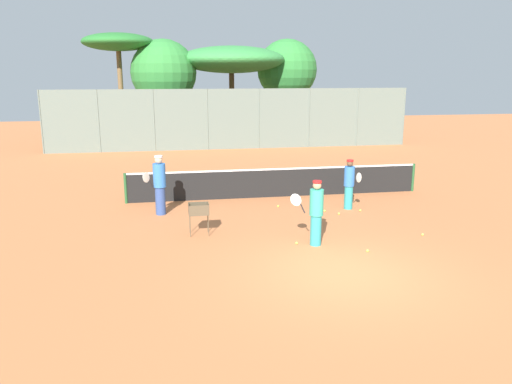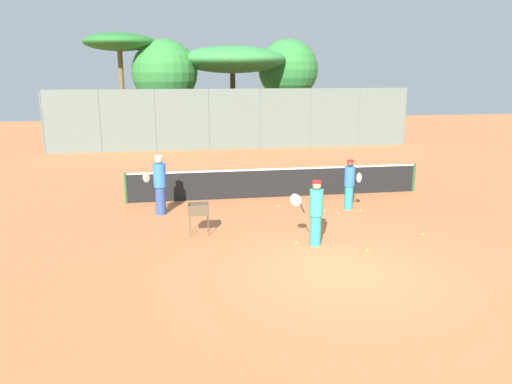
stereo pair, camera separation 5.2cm
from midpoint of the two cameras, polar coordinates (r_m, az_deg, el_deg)
The scene contains 18 objects.
ground_plane at distance 11.65m, azimuth 9.98°, elevation -9.23°, with size 80.00×80.00×0.00m, color #C67242.
tennis_net at distance 18.26m, azimuth 2.27°, elevation 1.15°, with size 10.85×0.10×1.07m.
back_fence at distance 29.82m, azimuth -2.63°, elevation 8.31°, with size 21.65×0.08×3.54m.
tree_0 at distance 33.80m, azimuth -15.53°, elevation 16.05°, with size 4.46×4.46×6.89m.
tree_1 at distance 36.14m, azimuth 3.52°, elevation 13.77°, with size 4.19×4.19×6.75m.
tree_2 at distance 33.57m, azimuth -10.55°, elevation 13.24°, with size 4.21×4.21×6.57m.
tree_3 at distance 34.60m, azimuth -2.87°, elevation 14.85°, with size 7.16×7.16×6.20m.
player_white_outfit at distance 16.85m, azimuth 10.52°, elevation 0.95°, with size 0.36×0.88×1.67m.
player_red_cap at distance 16.19m, azimuth -11.06°, elevation 0.87°, with size 0.74×0.76×1.92m.
player_yellow_shirt at distance 13.14m, azimuth 6.75°, elevation -2.29°, with size 0.89×0.42×1.75m.
ball_cart at distance 14.04m, azimuth -6.73°, elevation -2.25°, with size 0.56×0.41×0.90m.
tennis_ball_0 at distance 17.00m, azimuth 2.46°, elevation -1.61°, with size 0.07×0.07×0.07m, color #D1E54C.
tennis_ball_1 at distance 13.12m, azimuth 12.52°, elevation -6.56°, with size 0.07×0.07×0.07m, color #D1E54C.
tennis_ball_2 at distance 14.80m, azimuth 18.41°, elevation -4.63°, with size 0.07×0.07×0.07m, color #D1E54C.
tennis_ball_3 at distance 16.57m, azimuth 7.76°, elevation -2.13°, with size 0.07×0.07×0.07m, color #D1E54C.
tennis_ball_4 at distance 16.30m, azimuth 9.37°, elevation -2.45°, with size 0.07×0.07×0.07m, color #D1E54C.
tennis_ball_5 at distance 13.41m, azimuth 4.56°, elevation -5.83°, with size 0.07×0.07×0.07m, color #D1E54C.
tennis_ball_6 at distance 16.80m, azimuth 11.74°, elevation -2.07°, with size 0.07×0.07×0.07m, color #D1E54C.
Camera 1 is at (-3.82, -10.07, 4.46)m, focal length 35.00 mm.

